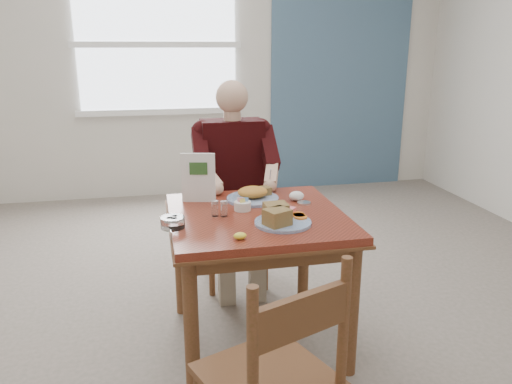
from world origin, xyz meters
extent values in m
plane|color=#615A4E|center=(0.00, 0.00, 0.00)|extent=(6.00, 6.00, 0.00)
plane|color=beige|center=(0.00, 3.00, 1.40)|extent=(5.50, 0.00, 5.50)
cube|color=#415F79|center=(1.60, 2.98, 1.40)|extent=(1.60, 0.02, 2.80)
ellipsoid|color=yellow|center=(-0.15, -0.34, 0.77)|extent=(0.07, 0.06, 0.03)
ellipsoid|color=white|center=(0.27, 0.17, 0.78)|extent=(0.10, 0.08, 0.05)
cylinder|color=silver|center=(0.29, 0.11, 0.75)|extent=(0.09, 0.09, 0.01)
cube|color=white|center=(-0.40, 2.97, 1.60)|extent=(1.60, 0.02, 1.30)
cube|color=white|center=(-0.40, 2.96, 0.92)|extent=(1.72, 0.04, 0.06)
cube|color=white|center=(-0.40, 2.96, 1.60)|extent=(1.72, 0.04, 0.06)
cube|color=maroon|center=(0.00, 0.00, 0.73)|extent=(0.90, 0.90, 0.04)
cube|color=brown|center=(0.00, 0.00, 0.70)|extent=(0.92, 0.92, 0.01)
cylinder|color=brown|center=(-0.39, -0.39, 0.35)|extent=(0.07, 0.07, 0.71)
cylinder|color=brown|center=(0.39, -0.39, 0.35)|extent=(0.07, 0.07, 0.71)
cylinder|color=brown|center=(-0.39, 0.39, 0.35)|extent=(0.07, 0.07, 0.71)
cylinder|color=brown|center=(0.39, 0.39, 0.35)|extent=(0.07, 0.07, 0.71)
cube|color=brown|center=(0.00, -0.39, 0.66)|extent=(0.80, 0.03, 0.08)
cube|color=brown|center=(0.00, 0.39, 0.66)|extent=(0.80, 0.03, 0.08)
cube|color=brown|center=(-0.39, 0.00, 0.66)|extent=(0.03, 0.80, 0.08)
cube|color=brown|center=(0.39, 0.00, 0.66)|extent=(0.03, 0.80, 0.08)
cylinder|color=brown|center=(-0.18, 0.57, 0.23)|extent=(0.04, 0.04, 0.45)
cylinder|color=brown|center=(0.18, 0.57, 0.23)|extent=(0.04, 0.04, 0.45)
cylinder|color=brown|center=(-0.18, 0.93, 0.23)|extent=(0.04, 0.04, 0.45)
cylinder|color=brown|center=(0.18, 0.93, 0.23)|extent=(0.04, 0.04, 0.45)
cube|color=brown|center=(0.00, 0.75, 0.47)|extent=(0.42, 0.42, 0.03)
cylinder|color=brown|center=(-0.18, 0.93, 0.70)|extent=(0.04, 0.04, 0.50)
cylinder|color=brown|center=(0.18, 0.93, 0.70)|extent=(0.04, 0.04, 0.50)
cube|color=brown|center=(0.00, 0.93, 0.80)|extent=(0.38, 0.03, 0.14)
cube|color=brown|center=(-0.17, -0.95, 0.47)|extent=(0.55, 0.55, 0.03)
cylinder|color=brown|center=(-0.27, -1.18, 0.70)|extent=(0.05, 0.05, 0.50)
cylinder|color=brown|center=(0.07, -1.05, 0.70)|extent=(0.05, 0.05, 0.50)
cube|color=brown|center=(-0.10, -1.12, 0.80)|extent=(0.36, 0.17, 0.14)
cube|color=gray|center=(-0.10, 0.63, 0.54)|extent=(0.13, 0.38, 0.12)
cube|color=gray|center=(0.10, 0.63, 0.54)|extent=(0.13, 0.38, 0.12)
cube|color=gray|center=(-0.10, 0.45, 0.24)|extent=(0.10, 0.10, 0.48)
cube|color=gray|center=(0.10, 0.45, 0.24)|extent=(0.10, 0.10, 0.48)
cube|color=black|center=(0.00, 0.78, 0.84)|extent=(0.40, 0.22, 0.58)
sphere|color=black|center=(-0.19, 0.78, 1.06)|extent=(0.15, 0.15, 0.15)
sphere|color=black|center=(0.19, 0.78, 1.06)|extent=(0.15, 0.15, 0.15)
cylinder|color=tan|center=(0.00, 0.76, 1.15)|extent=(0.11, 0.11, 0.08)
sphere|color=tan|center=(0.00, 0.76, 1.28)|extent=(0.21, 0.21, 0.21)
cube|color=black|center=(-0.22, 0.67, 0.96)|extent=(0.09, 0.29, 0.27)
cube|color=black|center=(0.22, 0.67, 0.96)|extent=(0.09, 0.29, 0.27)
sphere|color=black|center=(-0.22, 0.55, 0.86)|extent=(0.09, 0.09, 0.09)
sphere|color=black|center=(0.22, 0.55, 0.86)|extent=(0.09, 0.09, 0.09)
cube|color=tan|center=(-0.19, 0.46, 0.82)|extent=(0.14, 0.23, 0.14)
cube|color=tan|center=(0.19, 0.46, 0.82)|extent=(0.14, 0.23, 0.14)
sphere|color=tan|center=(-0.16, 0.37, 0.79)|extent=(0.08, 0.08, 0.08)
sphere|color=tan|center=(0.16, 0.37, 0.79)|extent=(0.08, 0.08, 0.08)
cylinder|color=silver|center=(0.16, 0.37, 0.84)|extent=(0.01, 0.05, 0.12)
cylinder|color=white|center=(0.09, -0.19, 0.76)|extent=(0.35, 0.35, 0.02)
cube|color=#A88A4A|center=(0.05, -0.23, 0.80)|extent=(0.14, 0.14, 0.08)
cube|color=#A88A4A|center=(0.07, -0.14, 0.80)|extent=(0.12, 0.10, 0.08)
cylinder|color=orange|center=(0.19, -0.16, 0.77)|extent=(0.07, 0.07, 0.01)
cylinder|color=orange|center=(0.19, -0.13, 0.77)|extent=(0.09, 0.09, 0.01)
cylinder|color=orange|center=(0.19, -0.11, 0.77)|extent=(0.09, 0.09, 0.01)
cube|color=#FF7883|center=(0.15, -0.07, 0.78)|extent=(0.08, 0.08, 0.03)
cylinder|color=white|center=(0.03, 0.23, 0.76)|extent=(0.36, 0.36, 0.02)
ellipsoid|color=gold|center=(0.03, 0.23, 0.80)|extent=(0.20, 0.18, 0.06)
cube|color=#A88A4A|center=(0.08, 0.27, 0.79)|extent=(0.12, 0.09, 0.04)
cylinder|color=white|center=(-0.06, 0.07, 0.77)|extent=(0.11, 0.11, 0.05)
cube|color=pink|center=(-0.07, 0.07, 0.81)|extent=(0.03, 0.01, 0.02)
cube|color=#6699D8|center=(-0.05, 0.08, 0.81)|extent=(0.03, 0.03, 0.02)
cube|color=#EAD159|center=(-0.07, 0.06, 0.81)|extent=(0.03, 0.02, 0.02)
cube|color=white|center=(-0.07, 0.09, 0.81)|extent=(0.03, 0.02, 0.02)
cylinder|color=white|center=(-0.22, 0.01, 0.78)|extent=(0.04, 0.04, 0.07)
cylinder|color=silver|center=(-0.22, 0.01, 0.82)|extent=(0.05, 0.05, 0.01)
cylinder|color=white|center=(-0.17, -0.01, 0.78)|extent=(0.04, 0.04, 0.07)
cylinder|color=silver|center=(-0.17, -0.01, 0.82)|extent=(0.05, 0.05, 0.01)
cylinder|color=white|center=(-0.44, -0.12, 0.78)|extent=(0.15, 0.15, 0.05)
cylinder|color=white|center=(-0.45, -0.13, 0.79)|extent=(0.04, 0.04, 0.02)
cylinder|color=white|center=(-0.43, -0.11, 0.79)|extent=(0.04, 0.04, 0.02)
cylinder|color=white|center=(-0.43, -0.14, 0.79)|extent=(0.04, 0.04, 0.02)
cube|color=white|center=(-0.28, 0.27, 0.89)|extent=(0.19, 0.05, 0.28)
cube|color=#2D5926|center=(-0.27, 0.26, 0.94)|extent=(0.10, 0.02, 0.07)
camera|label=1|loc=(-0.52, -2.41, 1.60)|focal=35.00mm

